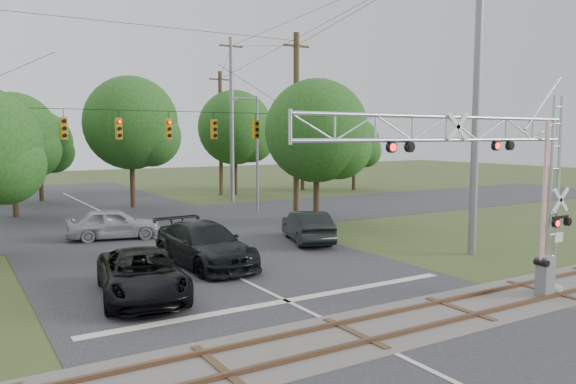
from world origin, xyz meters
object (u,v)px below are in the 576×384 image
traffic_signal_span (161,127)px  sedan_silver (114,224)px  crossing_gantry (494,175)px  streetlight (255,148)px  pickup_black (142,275)px  car_dark (205,245)px

traffic_signal_span → sedan_silver: (-2.79, -0.59, -4.95)m
crossing_gantry → streetlight: bearing=79.6°
traffic_signal_span → streetlight: size_ratio=2.43×
pickup_black → car_dark: car_dark is taller
traffic_signal_span → sedan_silver: 5.71m
traffic_signal_span → crossing_gantry: bearing=-77.8°
sedan_silver → car_dark: bearing=-155.4°
crossing_gantry → streetlight: 23.38m
car_dark → streetlight: bearing=51.4°
pickup_black → streetlight: (12.89, 16.31, 3.67)m
crossing_gantry → pickup_black: size_ratio=1.92×
traffic_signal_span → car_dark: bearing=-97.8°
crossing_gantry → traffic_signal_span: (-3.98, 18.35, 1.62)m
crossing_gantry → traffic_signal_span: traffic_signal_span is taller
traffic_signal_span → pickup_black: (-4.70, -11.67, -4.96)m
pickup_black → streetlight: 21.11m
pickup_black → streetlight: streetlight is taller
sedan_silver → streetlight: bearing=-51.6°
sedan_silver → pickup_black: bearing=-176.8°
car_dark → sedan_silver: size_ratio=1.30×
car_dark → sedan_silver: car_dark is taller
traffic_signal_span → pickup_black: 13.52m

